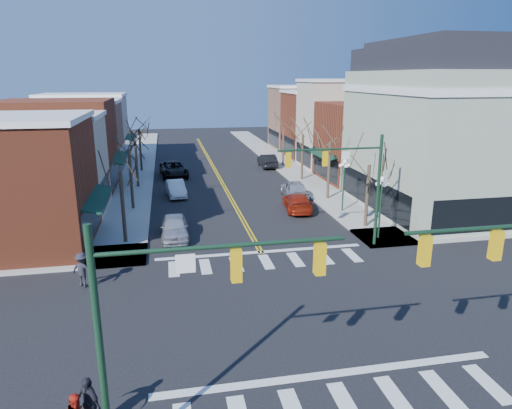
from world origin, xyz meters
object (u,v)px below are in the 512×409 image
car_left_far (174,169)px  car_right_far (267,161)px  lamppost_corner (381,197)px  car_left_near (175,227)px  car_left_mid (176,188)px  car_right_near (297,202)px  lamppost_midblock (344,176)px  pedestrian_dark_a (89,403)px  car_right_mid (294,189)px  pedestrian_dark_b (82,269)px  victorian_corner (448,128)px

car_left_far → car_right_far: 11.65m
lamppost_corner → car_left_near: lamppost_corner is taller
car_left_mid → car_right_near: size_ratio=0.88×
car_left_mid → car_left_far: size_ratio=0.73×
lamppost_midblock → pedestrian_dark_a: size_ratio=2.46×
car_right_far → lamppost_midblock: bearing=95.5°
lamppost_midblock → car_right_far: 19.96m
car_right_mid → pedestrian_dark_b: size_ratio=2.58×
lamppost_corner → pedestrian_dark_b: 18.71m
lamppost_corner → car_right_far: bearing=93.9°
lamppost_corner → lamppost_midblock: same height
victorian_corner → car_left_near: 22.69m
lamppost_corner → car_right_far: 26.41m
lamppost_corner → car_right_mid: size_ratio=0.92×
car_left_near → car_left_far: (0.40, 20.11, 0.05)m
lamppost_midblock → car_left_mid: lamppost_midblock is taller
lamppost_corner → car_left_near: 13.90m
victorian_corner → car_right_near: bearing=171.5°
lamppost_corner → car_left_mid: lamppost_corner is taller
car_left_mid → pedestrian_dark_b: 19.04m
car_left_near → pedestrian_dark_b: size_ratio=2.45×
pedestrian_dark_a → car_left_mid: bearing=129.4°
lamppost_corner → car_left_mid: 19.53m
lamppost_midblock → car_left_near: (-13.40, -3.55, -2.20)m
car_right_mid → car_right_far: car_right_mid is taller
pedestrian_dark_b → pedestrian_dark_a: bearing=121.6°
pedestrian_dark_b → car_left_far: bearing=-79.3°
pedestrian_dark_a → car_right_mid: bearing=108.2°
car_right_mid → lamppost_corner: bearing=105.0°
lamppost_corner → car_left_far: size_ratio=0.74×
car_left_mid → car_left_far: 8.66m
car_right_near → pedestrian_dark_a: pedestrian_dark_a is taller
victorian_corner → pedestrian_dark_a: bearing=-140.5°
car_left_mid → car_right_mid: size_ratio=0.91×
car_right_mid → car_left_mid: bearing=-11.4°
car_right_far → pedestrian_dark_a: pedestrian_dark_a is taller
car_left_near → lamppost_midblock: bearing=14.9°
lamppost_midblock → pedestrian_dark_a: lamppost_midblock is taller
car_left_near → pedestrian_dark_a: pedestrian_dark_a is taller
car_right_mid → pedestrian_dark_a: pedestrian_dark_a is taller
car_right_near → pedestrian_dark_a: 25.60m
lamppost_corner → lamppost_midblock: size_ratio=1.00×
victorian_corner → car_right_mid: 13.60m
car_right_far → pedestrian_dark_a: bearing=70.6°
car_left_far → car_right_mid: bearing=-52.3°
car_right_mid → pedestrian_dark_a: bearing=64.8°
car_right_far → lamppost_corner: bearing=94.2°
car_right_near → car_left_far: bearing=-50.7°
car_left_mid → car_right_far: 16.31m
lamppost_midblock → car_right_far: bearing=95.2°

